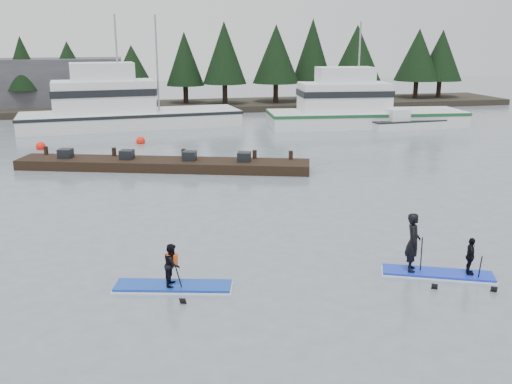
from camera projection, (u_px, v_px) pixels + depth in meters
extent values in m
plane|color=slate|center=(300.00, 278.00, 17.29)|extent=(160.00, 160.00, 0.00)
cube|color=#2D281E|center=(175.00, 107.00, 56.70)|extent=(70.00, 8.00, 0.60)
cube|color=#4C4C51|center=(27.00, 85.00, 54.98)|extent=(18.00, 6.00, 5.00)
cube|color=white|center=(132.00, 125.00, 45.97)|extent=(17.51, 6.20, 2.29)
cube|color=white|center=(104.00, 96.00, 44.74)|extent=(7.99, 4.07, 2.48)
cylinder|color=gray|center=(117.00, 64.00, 44.43)|extent=(0.14, 0.14, 7.45)
cube|color=white|center=(365.00, 124.00, 46.49)|extent=(16.10, 6.06, 2.25)
cube|color=white|center=(344.00, 97.00, 45.67)|extent=(7.37, 3.93, 2.25)
cylinder|color=gray|center=(359.00, 67.00, 45.18)|extent=(0.14, 0.14, 6.94)
cube|color=white|center=(407.00, 124.00, 44.93)|extent=(6.09, 2.22, 0.70)
cube|color=black|center=(163.00, 164.00, 31.31)|extent=(15.94, 7.05, 0.54)
sphere|color=#FE1D0C|center=(41.00, 149.00, 36.94)|extent=(0.63, 0.63, 0.63)
sphere|color=#FE1D0C|center=(141.00, 143.00, 38.92)|extent=(0.61, 0.61, 0.61)
sphere|color=#FE1D0C|center=(390.00, 128.00, 45.31)|extent=(0.57, 0.57, 0.57)
cube|color=#123CAB|center=(173.00, 286.00, 16.55)|extent=(3.46, 1.63, 0.13)
imported|color=black|center=(172.00, 264.00, 16.37)|extent=(0.61, 0.70, 1.25)
cube|color=#F35114|center=(172.00, 260.00, 16.33)|extent=(0.34, 0.27, 0.32)
cylinder|color=black|center=(180.00, 282.00, 16.28)|extent=(0.37, 0.83, 1.49)
cube|color=#1631D1|center=(438.00, 274.00, 17.46)|extent=(3.33, 2.02, 0.12)
imported|color=black|center=(413.00, 242.00, 17.34)|extent=(0.67, 0.79, 1.83)
cylinder|color=black|center=(421.00, 259.00, 17.20)|extent=(0.55, 0.87, 1.69)
imported|color=black|center=(470.00, 256.00, 17.13)|extent=(0.53, 0.73, 1.16)
cylinder|color=black|center=(479.00, 274.00, 17.00)|extent=(0.48, 0.76, 1.46)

